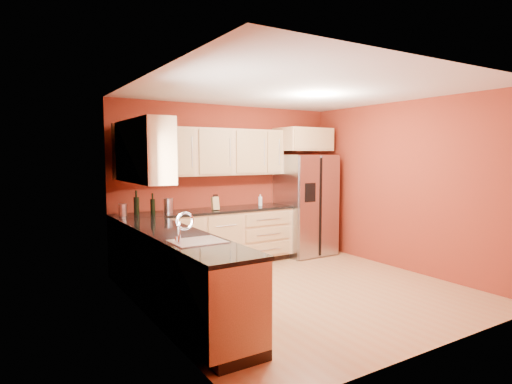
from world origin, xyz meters
TOP-DOWN VIEW (x-y plane):
  - floor at (0.00, 0.00)m, footprint 4.00×4.00m
  - ceiling at (0.00, 0.00)m, footprint 4.00×4.00m
  - wall_back at (0.00, 2.00)m, footprint 4.00×0.04m
  - wall_front at (0.00, -2.00)m, footprint 4.00×0.04m
  - wall_left at (-2.00, 0.00)m, footprint 0.04×4.00m
  - wall_right at (2.00, 0.00)m, footprint 0.04×4.00m
  - base_cabinets_back at (-0.55, 1.70)m, footprint 2.90×0.60m
  - base_cabinets_left at (-1.70, 0.00)m, footprint 0.60×2.80m
  - countertop_back at (-0.55, 1.69)m, footprint 2.90×0.62m
  - countertop_left at (-1.69, 0.00)m, footprint 0.62×2.80m
  - upper_cabinets_back at (-0.25, 1.83)m, footprint 2.30×0.33m
  - upper_cabinets_left at (-1.83, 0.72)m, footprint 0.33×1.35m
  - corner_upper_cabinet at (-1.67, 1.67)m, footprint 0.67×0.67m
  - over_fridge_cabinet at (1.35, 1.70)m, footprint 0.92×0.60m
  - refrigerator at (1.35, 1.62)m, footprint 0.90×0.75m
  - window at (-1.98, -0.50)m, footprint 0.03×0.90m
  - sink_faucet at (-1.69, -0.50)m, footprint 0.50×0.42m
  - canister_left at (-1.85, 1.69)m, footprint 0.11×0.11m
  - canister_right at (-1.18, 1.67)m, footprint 0.14×0.14m
  - wine_bottle_a at (-1.44, 1.63)m, footprint 0.08×0.08m
  - wine_bottle_b at (-1.65, 1.72)m, footprint 0.09×0.09m
  - knife_block at (-0.45, 1.61)m, footprint 0.11×0.10m
  - soap_dispenser at (0.46, 1.72)m, footprint 0.08×0.08m

SIDE VIEW (x-z plane):
  - floor at x=0.00m, z-range 0.00..0.00m
  - base_cabinets_back at x=-0.55m, z-range 0.00..0.88m
  - base_cabinets_left at x=-1.70m, z-range 0.00..0.88m
  - refrigerator at x=1.35m, z-range 0.00..1.78m
  - countertop_back at x=-0.55m, z-range 0.88..0.92m
  - countertop_left at x=-1.69m, z-range 0.88..0.92m
  - canister_left at x=-1.85m, z-range 0.92..1.10m
  - soap_dispenser at x=0.46m, z-range 0.92..1.11m
  - knife_block at x=-0.45m, z-range 0.92..1.12m
  - canister_right at x=-1.18m, z-range 0.92..1.14m
  - sink_faucet at x=-1.69m, z-range 0.92..1.22m
  - wine_bottle_a at x=-1.44m, z-range 0.92..1.23m
  - wine_bottle_b at x=-1.65m, z-range 0.92..1.27m
  - wall_back at x=0.00m, z-range 0.00..2.60m
  - wall_front at x=0.00m, z-range 0.00..2.60m
  - wall_left at x=-2.00m, z-range 0.00..2.60m
  - wall_right at x=2.00m, z-range 0.00..2.60m
  - window at x=-1.98m, z-range 1.05..2.05m
  - upper_cabinets_back at x=-0.25m, z-range 1.45..2.20m
  - upper_cabinets_left at x=-1.83m, z-range 1.45..2.20m
  - corner_upper_cabinet at x=-1.67m, z-range 1.45..2.20m
  - over_fridge_cabinet at x=1.35m, z-range 1.85..2.25m
  - ceiling at x=0.00m, z-range 2.60..2.60m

